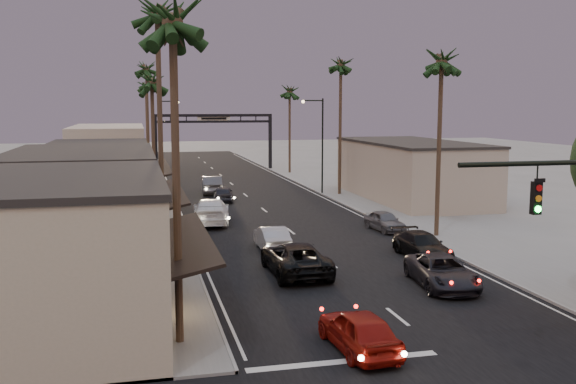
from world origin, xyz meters
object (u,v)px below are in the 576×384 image
palm_ra (442,54)px  oncoming_red (359,330)px  streetlight_right (320,138)px  arch (214,128)px  oncoming_pickup (295,258)px  oncoming_silver (272,238)px  curbside_black (422,245)px  palm_ld (146,65)px  streetlight_left (163,134)px  palm_lc (152,76)px  palm_rc (290,88)px  palm_rb (341,61)px  curbside_near (442,271)px  palm_lb (157,7)px  palm_far (146,83)px  palm_la (172,9)px

palm_ra → oncoming_red: 23.05m
streetlight_right → arch: bearing=105.5°
palm_ra → oncoming_pickup: 16.67m
oncoming_silver → curbside_black: 8.53m
palm_ld → streetlight_left: bearing=60.8°
streetlight_right → oncoming_red: size_ratio=2.10×
arch → palm_lc: size_ratio=1.25×
palm_rc → streetlight_right: bearing=-95.1°
palm_rb → curbside_near: bearing=-99.1°
arch → curbside_near: (3.71, -56.44, -4.82)m
arch → palm_lb: 49.39m
streetlight_left → oncoming_pickup: size_ratio=1.56×
palm_far → curbside_black: (13.59, -58.94, -10.75)m
palm_la → palm_ld: (-0.00, 46.00, 0.97)m
streetlight_right → streetlight_left: bearing=136.8°
palm_rc → arch: bearing=145.1°
palm_lc → palm_rc: size_ratio=1.00×
oncoming_red → oncoming_silver: 15.81m
oncoming_silver → streetlight_right: bearing=-111.9°
palm_la → oncoming_pickup: (6.25, 8.30, -10.64)m
palm_far → arch: bearing=-44.0°
arch → oncoming_pickup: 52.96m
palm_lb → palm_rc: bearing=67.7°
palm_lb → oncoming_pickup: palm_lb is taller
palm_rb → oncoming_red: size_ratio=3.31×
streetlight_right → palm_rc: size_ratio=0.74×
palm_lb → oncoming_red: 20.49m
streetlight_right → curbside_near: 31.94m
palm_ld → curbside_near: 44.79m
palm_far → oncoming_silver: palm_far is taller
arch → palm_lb: size_ratio=1.00×
palm_lc → palm_rc: (17.20, 28.00, 0.00)m
arch → palm_la: (-8.60, -61.00, 5.91)m
arch → oncoming_silver: bearing=-92.9°
palm_lb → palm_ra: bearing=6.6°
palm_ld → oncoming_red: 49.75m
palm_ld → palm_rc: size_ratio=1.16×
palm_rc → oncoming_silver: 43.74m
streetlight_left → curbside_black: bearing=-72.6°
oncoming_red → palm_ld: bearing=-86.9°
arch → palm_ra: size_ratio=1.15×
arch → oncoming_red: bearing=-92.5°
palm_rc → palm_far: (-16.90, 14.00, 0.97)m
arch → curbside_black: arch is taller
palm_ra → curbside_black: 12.29m
arch → palm_ld: 18.61m
arch → streetlight_right: size_ratio=1.69×
streetlight_right → oncoming_pickup: bearing=-108.5°
oncoming_pickup → oncoming_silver: bearing=-90.3°
streetlight_right → palm_ld: palm_ld is taller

